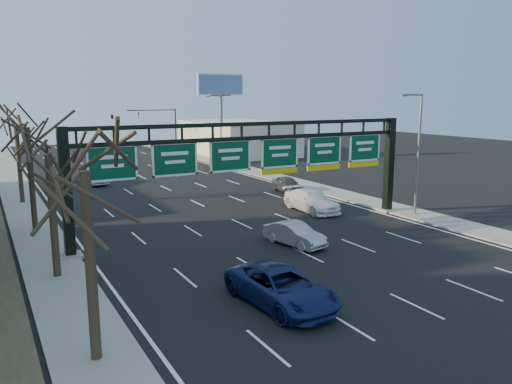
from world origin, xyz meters
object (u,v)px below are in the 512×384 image
car_blue_suv (281,287)px  car_white_wagon (311,201)px  car_silver_sedan (295,234)px  sign_gantry (258,161)px

car_blue_suv → car_white_wagon: (11.59, 14.08, 0.01)m
car_blue_suv → car_silver_sedan: bearing=47.8°
car_silver_sedan → car_white_wagon: (6.25, 7.06, 0.13)m
sign_gantry → car_blue_suv: (-5.10, -11.10, -3.83)m
sign_gantry → car_silver_sedan: sign_gantry is taller
car_blue_suv → car_white_wagon: 18.24m
sign_gantry → car_white_wagon: bearing=24.7°
car_silver_sedan → car_blue_suv: bearing=-139.5°
sign_gantry → car_silver_sedan: (0.25, -4.07, -3.95)m
sign_gantry → car_white_wagon: (6.49, 2.99, -3.82)m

